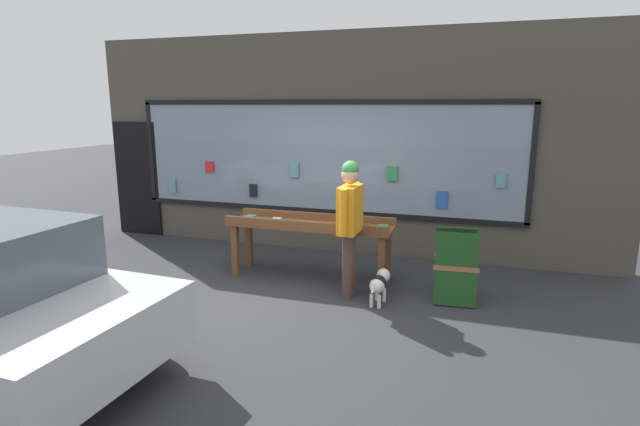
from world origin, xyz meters
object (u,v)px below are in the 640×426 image
at_px(person_browsing, 350,218).
at_px(small_dog, 379,283).
at_px(display_table_main, 310,230).
at_px(sandwich_board_sign, 456,263).

bearing_deg(person_browsing, small_dog, -105.80).
relative_size(display_table_main, person_browsing, 1.33).
relative_size(display_table_main, sandwich_board_sign, 2.64).
bearing_deg(display_table_main, sandwich_board_sign, -3.94).
relative_size(person_browsing, small_dog, 2.91).
relative_size(person_browsing, sandwich_board_sign, 1.98).
bearing_deg(person_browsing, display_table_main, 55.48).
distance_m(display_table_main, sandwich_board_sign, 2.01).
bearing_deg(display_table_main, small_dog, -29.39).
xyz_separation_m(display_table_main, small_dog, (1.11, -0.63, -0.44)).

